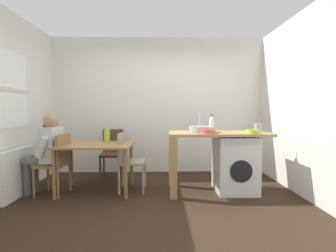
# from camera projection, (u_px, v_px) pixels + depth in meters

# --- Properties ---
(ground_plane) EXTENTS (5.46, 5.46, 0.00)m
(ground_plane) POSITION_uv_depth(u_px,v_px,m) (156.00, 203.00, 3.30)
(ground_plane) COLOR black
(wall_back) EXTENTS (4.60, 0.10, 2.70)m
(wall_back) POSITION_uv_depth(u_px,v_px,m) (158.00, 106.00, 4.96)
(wall_back) COLOR silver
(wall_back) RESTS_ON ground_plane
(wall_counter_side) EXTENTS (0.10, 3.80, 2.70)m
(wall_counter_side) POSITION_uv_depth(u_px,v_px,m) (317.00, 103.00, 3.27)
(wall_counter_side) COLOR silver
(wall_counter_side) RESTS_ON ground_plane
(radiator) EXTENTS (0.10, 0.80, 0.70)m
(radiator) POSITION_uv_depth(u_px,v_px,m) (17.00, 173.00, 3.52)
(radiator) COLOR white
(radiator) RESTS_ON ground_plane
(dining_table) EXTENTS (1.10, 0.76, 0.74)m
(dining_table) POSITION_uv_depth(u_px,v_px,m) (96.00, 150.00, 3.72)
(dining_table) COLOR #9E7042
(dining_table) RESTS_ON ground_plane
(chair_person_seat) EXTENTS (0.44, 0.44, 0.90)m
(chair_person_seat) POSITION_uv_depth(u_px,v_px,m) (57.00, 161.00, 3.61)
(chair_person_seat) COLOR olive
(chair_person_seat) RESTS_ON ground_plane
(chair_opposite) EXTENTS (0.40, 0.40, 0.90)m
(chair_opposite) POSITION_uv_depth(u_px,v_px,m) (128.00, 158.00, 3.79)
(chair_opposite) COLOR gray
(chair_opposite) RESTS_ON ground_plane
(chair_spare_by_wall) EXTENTS (0.42, 0.42, 0.90)m
(chair_spare_by_wall) POSITION_uv_depth(u_px,v_px,m) (113.00, 151.00, 4.51)
(chair_spare_by_wall) COLOR #4C3323
(chair_spare_by_wall) RESTS_ON ground_plane
(seated_person) EXTENTS (0.52, 0.53, 1.20)m
(seated_person) POSITION_uv_depth(u_px,v_px,m) (46.00, 150.00, 3.61)
(seated_person) COLOR #595651
(seated_person) RESTS_ON ground_plane
(kitchen_counter) EXTENTS (1.50, 0.68, 0.92)m
(kitchen_counter) POSITION_uv_depth(u_px,v_px,m) (205.00, 143.00, 3.73)
(kitchen_counter) COLOR tan
(kitchen_counter) RESTS_ON ground_plane
(washing_machine) EXTENTS (0.60, 0.61, 0.86)m
(washing_machine) POSITION_uv_depth(u_px,v_px,m) (235.00, 164.00, 3.76)
(washing_machine) COLOR silver
(washing_machine) RESTS_ON ground_plane
(sink_basin) EXTENTS (0.38, 0.38, 0.09)m
(sink_basin) POSITION_uv_depth(u_px,v_px,m) (201.00, 129.00, 3.72)
(sink_basin) COLOR #9EA0A5
(sink_basin) RESTS_ON kitchen_counter
(tap) EXTENTS (0.02, 0.02, 0.28)m
(tap) POSITION_uv_depth(u_px,v_px,m) (200.00, 123.00, 3.89)
(tap) COLOR #B2B2B7
(tap) RESTS_ON kitchen_counter
(bottle_tall_green) EXTENTS (0.08, 0.08, 0.27)m
(bottle_tall_green) POSITION_uv_depth(u_px,v_px,m) (211.00, 124.00, 3.82)
(bottle_tall_green) COLOR silver
(bottle_tall_green) RESTS_ON kitchen_counter
(mixing_bowl) EXTENTS (0.21, 0.21, 0.06)m
(mixing_bowl) POSITION_uv_depth(u_px,v_px,m) (208.00, 131.00, 3.52)
(mixing_bowl) COLOR #D84C38
(mixing_bowl) RESTS_ON kitchen_counter
(utensil_crock) EXTENTS (0.11, 0.11, 0.30)m
(utensil_crock) POSITION_uv_depth(u_px,v_px,m) (258.00, 127.00, 3.79)
(utensil_crock) COLOR gray
(utensil_crock) RESTS_ON kitchen_counter
(colander) EXTENTS (0.20, 0.20, 0.06)m
(colander) POSITION_uv_depth(u_px,v_px,m) (253.00, 131.00, 3.52)
(colander) COLOR #A8C63D
(colander) RESTS_ON kitchen_counter
(vase) EXTENTS (0.09, 0.09, 0.22)m
(vase) POSITION_uv_depth(u_px,v_px,m) (107.00, 136.00, 3.81)
(vase) COLOR #A8C63D
(vase) RESTS_ON dining_table
(scissors) EXTENTS (0.15, 0.06, 0.01)m
(scissors) POSITION_uv_depth(u_px,v_px,m) (217.00, 133.00, 3.63)
(scissors) COLOR #B2B2B7
(scissors) RESTS_ON kitchen_counter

